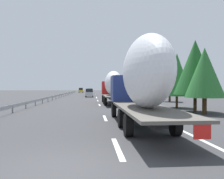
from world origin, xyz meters
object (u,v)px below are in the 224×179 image
at_px(road_sign, 122,88).
at_px(truck_trailing, 141,79).
at_px(car_black_suv, 90,92).
at_px(car_white_van, 90,91).
at_px(car_silver_hatch, 89,93).
at_px(truck_lead, 113,86).
at_px(car_yellow_coupe, 81,90).

bearing_deg(road_sign, truck_trailing, 174.66).
relative_size(car_black_suv, car_white_van, 1.10).
relative_size(truck_trailing, car_silver_hatch, 2.78).
xyz_separation_m(car_black_suv, car_white_van, (13.78, 0.11, 0.01)).
distance_m(truck_lead, road_sign, 15.08).
height_order(truck_lead, truck_trailing, truck_trailing).
bearing_deg(car_black_suv, car_silver_hatch, -179.75).
height_order(car_black_suv, road_sign, road_sign).
distance_m(car_yellow_coupe, road_sign, 51.93).
relative_size(car_yellow_coupe, car_white_van, 0.99).
relative_size(truck_lead, car_white_van, 2.99).
height_order(car_yellow_coupe, road_sign, road_sign).
xyz_separation_m(car_silver_hatch, car_white_van, (24.96, 0.16, -0.03)).
bearing_deg(car_white_van, truck_trailing, -176.96).
distance_m(car_black_suv, car_silver_hatch, 11.18).
distance_m(truck_lead, car_silver_hatch, 23.35).
distance_m(truck_trailing, car_black_suv, 52.82).
bearing_deg(road_sign, truck_lead, 168.13).
height_order(car_silver_hatch, road_sign, road_sign).
bearing_deg(road_sign, car_yellow_coupe, 11.56).
bearing_deg(truck_trailing, car_white_van, 3.04).
distance_m(truck_lead, car_white_van, 48.17).
relative_size(truck_lead, road_sign, 4.08).
relative_size(truck_lead, car_black_suv, 2.72).
xyz_separation_m(car_yellow_coupe, car_white_van, (-17.60, -3.77, -0.06)).
bearing_deg(truck_trailing, car_silver_hatch, 4.66).
height_order(truck_lead, car_black_suv, truck_lead).
bearing_deg(truck_lead, car_silver_hatch, 8.34).
xyz_separation_m(car_yellow_coupe, car_silver_hatch, (-42.56, -3.93, -0.03)).
bearing_deg(car_white_van, truck_lead, -175.79).
bearing_deg(car_yellow_coupe, truck_trailing, -175.03).
bearing_deg(car_silver_hatch, car_white_van, 0.36).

